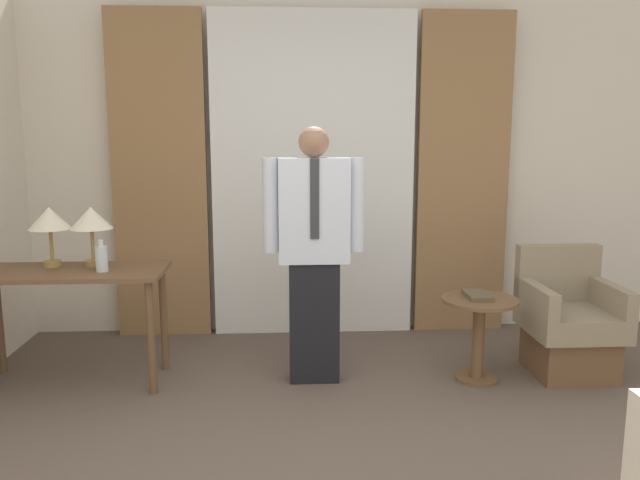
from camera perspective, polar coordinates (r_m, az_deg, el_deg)
The scene contains 12 objects.
wall_back at distance 5.15m, azimuth -0.69°, elevation 6.59°, with size 10.00×0.06×2.70m.
curtain_sheer_center at distance 5.02m, azimuth -0.62°, elevation 5.82°, with size 1.62×0.06×2.58m.
curtain_drape_left at distance 5.11m, azimuth -14.47°, elevation 5.59°, with size 0.74×0.06×2.58m.
curtain_drape_right at distance 5.22m, azimuth 12.93°, elevation 5.73°, with size 0.74×0.06×2.58m.
desk at distance 4.36m, azimuth -21.98°, elevation -4.07°, with size 1.23×0.54×0.76m.
table_lamp_left at distance 4.43m, azimuth -23.49°, elevation 1.65°, with size 0.27×0.27×0.39m.
table_lamp_right at distance 4.35m, azimuth -20.20°, elevation 1.72°, with size 0.27×0.27×0.39m.
bottle_by_lamp at distance 4.20m, azimuth -19.35°, elevation -1.58°, with size 0.08×0.08×0.21m.
person at distance 4.04m, azimuth -0.56°, elevation -0.60°, with size 0.65×0.22×1.68m.
armchair at distance 4.63m, azimuth 21.75°, elevation -7.29°, with size 0.59×0.60×0.85m.
side_table at distance 4.28m, azimuth 14.32°, elevation -7.55°, with size 0.50×0.50×0.57m.
book at distance 4.25m, azimuth 14.18°, elevation -4.92°, with size 0.15×0.25×0.03m.
Camera 1 is at (-0.23, -2.25, 1.63)m, focal length 35.00 mm.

